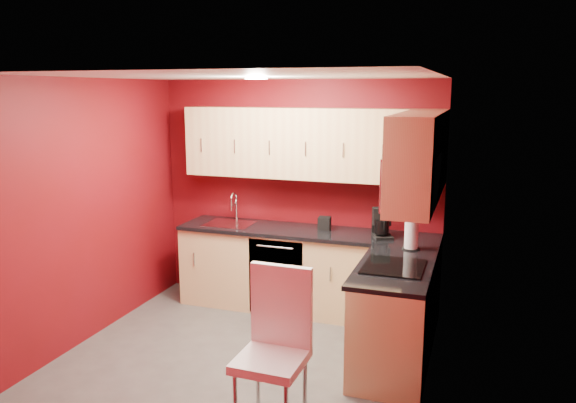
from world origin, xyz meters
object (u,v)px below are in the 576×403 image
Objects in this scene: microwave at (411,181)px; coffee_maker at (383,223)px; napkin_holder at (324,223)px; paper_towel at (411,234)px; dining_chair at (271,352)px; sink at (230,220)px.

microwave reaches higher than coffee_maker.
microwave is 1.62m from napkin_holder.
paper_towel is 1.99m from dining_chair.
coffee_maker reaches higher than paper_towel.
microwave is 2.43m from sink.
paper_towel is (-0.05, 0.61, -0.60)m from microwave.
dining_chair is (-0.74, -1.78, -0.48)m from paper_towel.
paper_towel reaches higher than dining_chair.
dining_chair is at bearing -84.23° from napkin_holder.
napkin_holder is at bearing 144.42° from coffee_maker.
paper_towel is at bearing -25.47° from napkin_holder.
sink is 1.08m from napkin_holder.
sink reaches higher than napkin_holder.
sink is 3.75× the size of napkin_holder.
sink is 2.09m from paper_towel.
dining_chair is at bearing -112.70° from paper_towel.
napkin_holder is 2.29m from dining_chair.
coffee_maker is (1.73, -0.07, 0.12)m from sink.
dining_chair is (1.30, -2.17, -0.37)m from sink.
coffee_maker is 2.17× the size of napkin_holder.
coffee_maker is 1.01× the size of paper_towel.
paper_towel is 0.26× the size of dining_chair.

